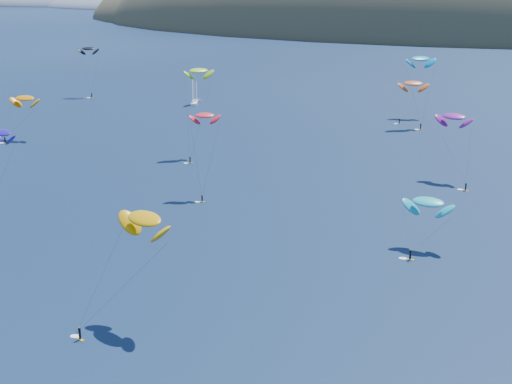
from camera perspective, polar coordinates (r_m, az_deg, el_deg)
name	(u,v)px	position (r m, az deg, el deg)	size (l,w,h in m)	color
island	(470,40)	(613.36, 16.78, 11.58)	(730.00, 300.00, 210.00)	#3D3526
headland	(70,4)	(941.91, -14.65, 14.31)	(460.00, 250.00, 60.00)	slate
sailboat	(194,101)	(273.87, -4.96, 7.24)	(10.19, 8.95, 12.18)	white
kitesurfer_1	(25,98)	(229.04, -18.02, 7.15)	(9.71, 10.55, 15.13)	#C38E15
kitesurfer_2	(144,219)	(106.84, -8.93, -2.13)	(13.16, 13.92, 19.29)	#C38E15
kitesurfer_3	(199,71)	(199.47, -4.61, 9.64)	(8.64, 15.15, 25.72)	#C38E15
kitesurfer_4	(421,59)	(239.87, 13.04, 10.35)	(10.89, 10.89, 24.76)	#C38E15
kitesurfer_5	(428,202)	(139.01, 13.62, -0.79)	(9.79, 10.57, 11.67)	#C38E15
kitesurfer_6	(454,117)	(183.55, 15.58, 5.84)	(10.05, 13.23, 18.29)	#C38E15
kitesurfer_9	(205,116)	(164.33, -4.12, 6.12)	(7.49, 9.47, 20.69)	#C38E15
kitesurfer_10	(3,133)	(167.99, -19.61, 4.47)	(8.79, 11.16, 18.44)	#C38E15
kitesurfer_11	(413,83)	(253.38, 12.48, 8.49)	(10.63, 15.14, 14.69)	#C38E15
kitesurfer_12	(88,49)	(294.66, -13.26, 11.10)	(8.78, 8.19, 20.97)	#C38E15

